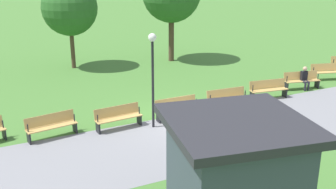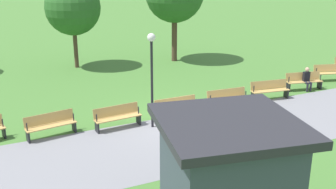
{
  "view_description": "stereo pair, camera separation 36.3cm",
  "coord_description": "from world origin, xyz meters",
  "px_view_note": "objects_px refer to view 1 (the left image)",
  "views": [
    {
      "loc": [
        7.43,
        14.33,
        6.52
      ],
      "look_at": [
        0.0,
        -0.93,
        0.8
      ],
      "focal_mm": 43.73,
      "sensor_mm": 36.0,
      "label": 1
    },
    {
      "loc": [
        7.11,
        14.48,
        6.52
      ],
      "look_at": [
        0.0,
        -0.93,
        0.8
      ],
      "focal_mm": 43.73,
      "sensor_mm": 36.0,
      "label": 2
    }
  ],
  "objects_px": {
    "bench_1": "(327,71)",
    "bench_2": "(301,80)",
    "person_seated": "(305,77)",
    "bench_4": "(227,98)",
    "bench_7": "(51,125)",
    "bench_5": "(177,108)",
    "kiosk": "(234,180)",
    "tree_2": "(70,8)",
    "lamp_post": "(153,63)",
    "bench_3": "(268,89)",
    "bench_6": "(118,117)"
  },
  "relations": [
    {
      "from": "bench_6",
      "to": "kiosk",
      "type": "height_order",
      "value": "kiosk"
    },
    {
      "from": "bench_3",
      "to": "bench_5",
      "type": "bearing_deg",
      "value": 12.47
    },
    {
      "from": "bench_4",
      "to": "bench_5",
      "type": "height_order",
      "value": "same"
    },
    {
      "from": "bench_6",
      "to": "bench_2",
      "type": "bearing_deg",
      "value": 179.98
    },
    {
      "from": "bench_5",
      "to": "person_seated",
      "type": "relative_size",
      "value": 1.59
    },
    {
      "from": "bench_5",
      "to": "bench_7",
      "type": "bearing_deg",
      "value": -4.15
    },
    {
      "from": "bench_1",
      "to": "bench_2",
      "type": "bearing_deg",
      "value": 31.17
    },
    {
      "from": "tree_2",
      "to": "lamp_post",
      "type": "bearing_deg",
      "value": 93.4
    },
    {
      "from": "bench_4",
      "to": "tree_2",
      "type": "xyz_separation_m",
      "value": [
        4.51,
        -10.15,
        3.18
      ]
    },
    {
      "from": "tree_2",
      "to": "kiosk",
      "type": "distance_m",
      "value": 17.91
    },
    {
      "from": "bench_1",
      "to": "person_seated",
      "type": "bearing_deg",
      "value": 34.92
    },
    {
      "from": "bench_1",
      "to": "bench_6",
      "type": "height_order",
      "value": "same"
    },
    {
      "from": "bench_2",
      "to": "lamp_post",
      "type": "xyz_separation_m",
      "value": [
        8.99,
        1.28,
        2.19
      ]
    },
    {
      "from": "lamp_post",
      "to": "kiosk",
      "type": "distance_m",
      "value": 7.27
    },
    {
      "from": "bench_4",
      "to": "kiosk",
      "type": "xyz_separation_m",
      "value": [
        4.96,
        7.64,
        1.12
      ]
    },
    {
      "from": "bench_1",
      "to": "bench_5",
      "type": "height_order",
      "value": "same"
    },
    {
      "from": "bench_5",
      "to": "bench_6",
      "type": "relative_size",
      "value": 0.98
    },
    {
      "from": "lamp_post",
      "to": "bench_5",
      "type": "bearing_deg",
      "value": -161.3
    },
    {
      "from": "kiosk",
      "to": "bench_5",
      "type": "bearing_deg",
      "value": -97.0
    },
    {
      "from": "person_seated",
      "to": "bench_2",
      "type": "bearing_deg",
      "value": -58.41
    },
    {
      "from": "tree_2",
      "to": "kiosk",
      "type": "xyz_separation_m",
      "value": [
        0.45,
        17.79,
        -2.06
      ]
    },
    {
      "from": "kiosk",
      "to": "bench_4",
      "type": "bearing_deg",
      "value": -112.52
    },
    {
      "from": "lamp_post",
      "to": "bench_7",
      "type": "bearing_deg",
      "value": -11.84
    },
    {
      "from": "bench_6",
      "to": "kiosk",
      "type": "xyz_separation_m",
      "value": [
        -0.21,
        7.64,
        1.12
      ]
    },
    {
      "from": "bench_6",
      "to": "tree_2",
      "type": "distance_m",
      "value": 10.66
    },
    {
      "from": "bench_1",
      "to": "bench_5",
      "type": "bearing_deg",
      "value": 24.95
    },
    {
      "from": "bench_6",
      "to": "person_seated",
      "type": "distance_m",
      "value": 10.36
    },
    {
      "from": "bench_3",
      "to": "tree_2",
      "type": "height_order",
      "value": "tree_2"
    },
    {
      "from": "bench_7",
      "to": "kiosk",
      "type": "bearing_deg",
      "value": 101.01
    },
    {
      "from": "tree_2",
      "to": "bench_1",
      "type": "bearing_deg",
      "value": 144.16
    },
    {
      "from": "bench_4",
      "to": "bench_6",
      "type": "relative_size",
      "value": 1.0
    },
    {
      "from": "bench_1",
      "to": "bench_4",
      "type": "distance_m",
      "value": 7.74
    },
    {
      "from": "bench_3",
      "to": "person_seated",
      "type": "xyz_separation_m",
      "value": [
        -2.6,
        -0.31,
        0.16
      ]
    },
    {
      "from": "bench_4",
      "to": "bench_7",
      "type": "xyz_separation_m",
      "value": [
        7.74,
        -0.28,
        0.0
      ]
    },
    {
      "from": "bench_7",
      "to": "tree_2",
      "type": "bearing_deg",
      "value": -116.45
    },
    {
      "from": "bench_4",
      "to": "kiosk",
      "type": "height_order",
      "value": "kiosk"
    },
    {
      "from": "bench_5",
      "to": "lamp_post",
      "type": "bearing_deg",
      "value": 18.7
    },
    {
      "from": "bench_4",
      "to": "bench_7",
      "type": "distance_m",
      "value": 7.74
    },
    {
      "from": "bench_7",
      "to": "bench_6",
      "type": "bearing_deg",
      "value": 165.45
    },
    {
      "from": "person_seated",
      "to": "kiosk",
      "type": "relative_size",
      "value": 0.33
    },
    {
      "from": "bench_4",
      "to": "lamp_post",
      "type": "relative_size",
      "value": 0.51
    },
    {
      "from": "person_seated",
      "to": "lamp_post",
      "type": "distance_m",
      "value": 9.34
    },
    {
      "from": "bench_6",
      "to": "bench_1",
      "type": "bearing_deg",
      "value": -177.94
    },
    {
      "from": "bench_5",
      "to": "tree_2",
      "type": "relative_size",
      "value": 0.36
    },
    {
      "from": "bench_7",
      "to": "person_seated",
      "type": "xyz_separation_m",
      "value": [
        -12.91,
        -0.31,
        0.16
      ]
    },
    {
      "from": "bench_4",
      "to": "bench_5",
      "type": "xyz_separation_m",
      "value": [
        2.58,
        0.09,
        0.0
      ]
    },
    {
      "from": "tree_2",
      "to": "bench_4",
      "type": "bearing_deg",
      "value": 113.95
    },
    {
      "from": "bench_6",
      "to": "tree_2",
      "type": "relative_size",
      "value": 0.36
    },
    {
      "from": "kiosk",
      "to": "bench_2",
      "type": "bearing_deg",
      "value": -129.75
    },
    {
      "from": "bench_7",
      "to": "tree_2",
      "type": "xyz_separation_m",
      "value": [
        -3.23,
        -9.87,
        3.18
      ]
    }
  ]
}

